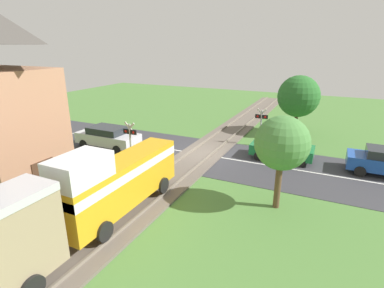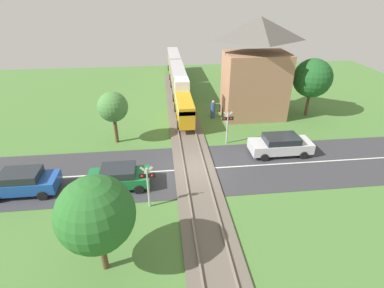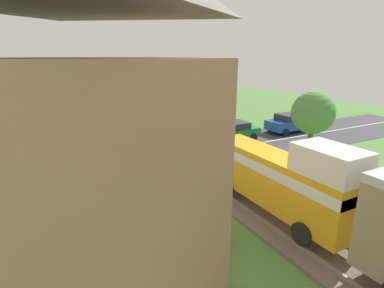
% 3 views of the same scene
% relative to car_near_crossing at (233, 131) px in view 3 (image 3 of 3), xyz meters
% --- Properties ---
extents(ground_plane, '(60.00, 60.00, 0.00)m').
position_rel_car_near_crossing_xyz_m(ground_plane, '(4.93, 1.44, -0.75)').
color(ground_plane, '#4C7A38').
extents(road_surface, '(48.00, 6.40, 0.02)m').
position_rel_car_near_crossing_xyz_m(road_surface, '(4.93, 1.44, -0.74)').
color(road_surface, '#38383D').
rests_on(road_surface, ground_plane).
extents(track_bed, '(2.80, 48.00, 0.24)m').
position_rel_car_near_crossing_xyz_m(track_bed, '(4.93, 1.44, -0.68)').
color(track_bed, '#665B51').
rests_on(track_bed, ground_plane).
extents(car_near_crossing, '(3.82, 1.93, 1.40)m').
position_rel_car_near_crossing_xyz_m(car_near_crossing, '(0.00, 0.00, 0.00)').
color(car_near_crossing, '#197038').
rests_on(car_near_crossing, ground_plane).
extents(car_far_side, '(4.55, 2.02, 1.50)m').
position_rel_car_near_crossing_xyz_m(car_far_side, '(11.56, 2.88, 0.05)').
color(car_far_side, silver).
rests_on(car_far_side, ground_plane).
extents(car_behind_queue, '(4.12, 1.92, 1.52)m').
position_rel_car_near_crossing_xyz_m(car_behind_queue, '(-5.75, -0.00, 0.05)').
color(car_behind_queue, '#1E4CA8').
rests_on(car_behind_queue, ground_plane).
extents(crossing_signal_west_approach, '(0.90, 0.18, 2.73)m').
position_rel_car_near_crossing_xyz_m(crossing_signal_west_approach, '(1.90, -2.15, 1.02)').
color(crossing_signal_west_approach, '#B7B7B7').
rests_on(crossing_signal_west_approach, ground_plane).
extents(crossing_signal_east_approach, '(0.90, 0.18, 2.73)m').
position_rel_car_near_crossing_xyz_m(crossing_signal_east_approach, '(7.95, 5.03, 1.02)').
color(crossing_signal_east_approach, '#B7B7B7').
rests_on(crossing_signal_east_approach, ground_plane).
extents(station_building, '(6.08, 4.06, 8.98)m').
position_rel_car_near_crossing_xyz_m(station_building, '(11.59, 10.37, 3.64)').
color(station_building, '#AD7A5B').
rests_on(station_building, ground_plane).
extents(pedestrian_by_station, '(0.43, 0.43, 1.75)m').
position_rel_car_near_crossing_xyz_m(pedestrian_by_station, '(7.74, 10.24, 0.05)').
color(pedestrian_by_station, '#2D4C8E').
rests_on(pedestrian_by_station, ground_plane).
extents(tree_roadside_hedge, '(2.34, 2.34, 4.21)m').
position_rel_car_near_crossing_xyz_m(tree_roadside_hedge, '(-0.83, 6.20, 2.27)').
color(tree_roadside_hedge, brown).
rests_on(tree_roadside_hedge, ground_plane).
extents(tree_beyond_track, '(3.26, 3.26, 4.76)m').
position_rel_car_near_crossing_xyz_m(tree_beyond_track, '(-0.02, -6.18, 2.37)').
color(tree_beyond_track, brown).
rests_on(tree_beyond_track, ground_plane).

